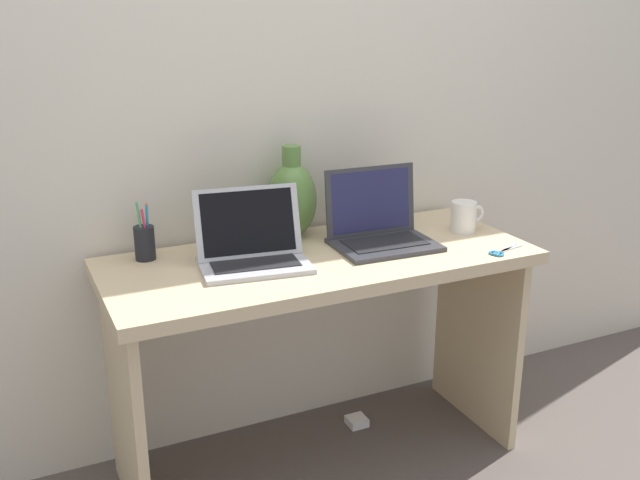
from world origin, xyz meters
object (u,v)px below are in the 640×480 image
(coffee_mug, at_px, (464,217))
(scissors, at_px, (501,252))
(laptop_left, at_px, (251,245))
(laptop_right, at_px, (378,224))
(power_brick, at_px, (357,421))
(green_vase, at_px, (292,198))
(pen_cup, at_px, (145,242))

(coffee_mug, relative_size, scissors, 0.87)
(laptop_left, distance_m, coffee_mug, 0.76)
(laptop_right, relative_size, power_brick, 4.68)
(coffee_mug, distance_m, scissors, 0.24)
(green_vase, relative_size, coffee_mug, 2.41)
(green_vase, distance_m, scissors, 0.70)
(scissors, bearing_deg, green_vase, 140.33)
(coffee_mug, xyz_separation_m, power_brick, (-0.34, 0.12, -0.78))
(scissors, height_order, power_brick, scissors)
(coffee_mug, bearing_deg, power_brick, 160.44)
(laptop_left, distance_m, scissors, 0.78)
(power_brick, bearing_deg, coffee_mug, -19.56)
(laptop_right, height_order, green_vase, green_vase)
(power_brick, bearing_deg, laptop_left, -165.44)
(laptop_left, bearing_deg, coffee_mug, -0.59)
(laptop_left, relative_size, laptop_right, 1.06)
(laptop_left, bearing_deg, pen_cup, 148.27)
(pen_cup, bearing_deg, coffee_mug, -9.85)
(pen_cup, bearing_deg, laptop_right, -12.55)
(green_vase, bearing_deg, laptop_right, -39.69)
(scissors, bearing_deg, coffee_mug, 84.97)
(laptop_left, relative_size, pen_cup, 1.90)
(laptop_left, height_order, coffee_mug, laptop_left)
(pen_cup, xyz_separation_m, scissors, (1.02, -0.41, -0.05))
(laptop_right, height_order, power_brick, laptop_right)
(coffee_mug, xyz_separation_m, scissors, (-0.02, -0.23, -0.05))
(coffee_mug, distance_m, power_brick, 0.86)
(laptop_right, xyz_separation_m, pen_cup, (-0.72, 0.16, -0.01))
(pen_cup, bearing_deg, green_vase, 2.88)
(laptop_left, height_order, power_brick, laptop_left)
(laptop_right, height_order, coffee_mug, laptop_right)
(laptop_left, relative_size, power_brick, 4.95)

